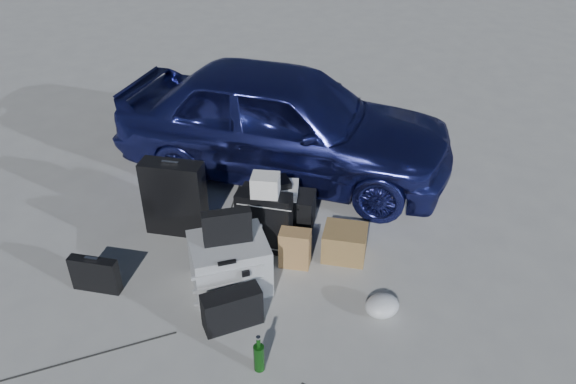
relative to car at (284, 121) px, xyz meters
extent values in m
plane|color=#A2A29E|center=(-0.27, -2.10, -0.60)|extent=(60.00, 60.00, 0.00)
imported|color=navy|center=(0.00, 0.00, 0.00)|extent=(3.80, 2.59, 1.20)
cube|color=#AEB1B3|center=(-0.54, -1.81, -0.38)|extent=(0.70, 0.62, 0.44)
cube|color=black|center=(-0.54, -1.81, -0.02)|extent=(0.39, 0.16, 0.29)
cube|color=black|center=(-1.62, -1.81, -0.44)|extent=(0.41, 0.19, 0.31)
cube|color=black|center=(-1.05, -1.04, -0.24)|extent=(0.59, 0.34, 0.73)
cube|color=black|center=(-0.25, -1.35, -0.31)|extent=(0.51, 0.30, 0.57)
cube|color=silver|center=(-0.23, -1.35, 0.07)|extent=(0.26, 0.22, 0.19)
cube|color=black|center=(-0.12, -0.99, -0.43)|extent=(0.75, 0.46, 0.35)
cube|color=silver|center=(-0.13, -0.98, -0.22)|extent=(0.46, 0.37, 0.07)
cube|color=black|center=(-0.14, -0.98, -0.15)|extent=(0.32, 0.26, 0.06)
cube|color=#A77948|center=(0.01, -1.59, -0.43)|extent=(0.29, 0.21, 0.35)
cube|color=olive|center=(0.45, -1.50, -0.46)|extent=(0.44, 0.41, 0.28)
ellipsoid|color=silver|center=(0.64, -2.22, -0.52)|extent=(0.35, 0.32, 0.15)
cube|color=black|center=(-0.51, -2.27, -0.44)|extent=(0.48, 0.31, 0.31)
cylinder|color=#0B330A|center=(-0.32, -2.70, -0.45)|extent=(0.10, 0.10, 0.30)
camera|label=1|loc=(-0.27, -5.33, 2.59)|focal=35.00mm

